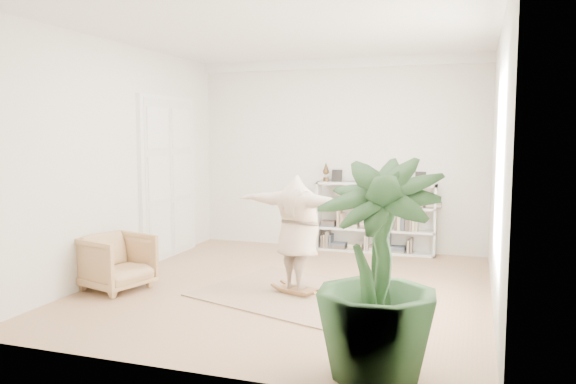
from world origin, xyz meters
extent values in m
plane|color=#AB7D58|center=(0.00, 0.00, 0.00)|extent=(6.00, 6.00, 0.00)
plane|color=silver|center=(0.00, 3.00, 1.80)|extent=(5.50, 0.00, 5.50)
plane|color=silver|center=(0.00, -3.00, 1.80)|extent=(5.50, 0.00, 5.50)
plane|color=silver|center=(-2.75, 0.00, 1.80)|extent=(0.00, 6.00, 6.00)
plane|color=silver|center=(2.75, 0.00, 1.80)|extent=(0.00, 6.00, 6.00)
plane|color=white|center=(0.00, 0.00, 3.60)|extent=(6.00, 6.00, 0.00)
cube|color=white|center=(0.00, 2.94, 3.51)|extent=(5.50, 0.12, 0.18)
cube|color=white|center=(-2.71, 1.30, 1.40)|extent=(0.08, 1.78, 2.92)
cube|color=silver|center=(-2.69, 0.90, 1.40)|extent=(0.06, 0.78, 2.80)
cube|color=silver|center=(-2.69, 1.70, 1.40)|extent=(0.06, 0.78, 2.80)
cube|color=silver|center=(-0.33, 2.81, 0.65)|extent=(0.04, 0.35, 1.30)
cube|color=silver|center=(1.83, 2.81, 0.65)|extent=(0.04, 0.35, 1.30)
cube|color=silver|center=(0.75, 2.96, 0.65)|extent=(2.20, 0.04, 1.30)
cube|color=silver|center=(0.75, 2.81, 0.02)|extent=(2.20, 0.35, 0.04)
cube|color=silver|center=(0.75, 2.81, 0.43)|extent=(2.20, 0.35, 0.04)
cube|color=silver|center=(0.75, 2.81, 0.86)|extent=(2.20, 0.35, 0.04)
cube|color=silver|center=(0.75, 2.81, 1.28)|extent=(2.20, 0.35, 0.04)
cube|color=black|center=(0.00, 2.85, 1.42)|extent=(0.18, 0.07, 0.24)
cube|color=black|center=(0.50, 2.85, 1.42)|extent=(0.18, 0.07, 0.24)
cube|color=black|center=(1.05, 2.85, 1.42)|extent=(0.18, 0.07, 0.24)
cube|color=black|center=(1.55, 2.85, 1.42)|extent=(0.18, 0.07, 0.24)
imported|color=#A88358|center=(-2.30, -0.85, 0.39)|extent=(1.06, 1.04, 0.79)
cube|color=tan|center=(0.22, -0.27, 0.01)|extent=(2.99, 2.67, 0.02)
cube|color=brown|center=(0.22, -0.27, 0.08)|extent=(0.57, 0.44, 0.03)
cube|color=brown|center=(0.22, -0.27, 0.04)|extent=(0.34, 0.15, 0.04)
cube|color=brown|center=(0.22, -0.27, 0.04)|extent=(0.34, 0.15, 0.04)
cube|color=brown|center=(0.22, -0.27, 0.08)|extent=(0.20, 0.11, 0.10)
cube|color=brown|center=(0.22, -0.27, 0.08)|extent=(0.20, 0.11, 0.10)
imported|color=beige|center=(0.22, -0.27, 0.91)|extent=(1.98, 1.09, 1.56)
imported|color=#274A25|center=(1.68, -2.55, 1.00)|extent=(1.30, 1.30, 1.99)
camera|label=1|loc=(2.49, -7.46, 2.21)|focal=35.00mm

